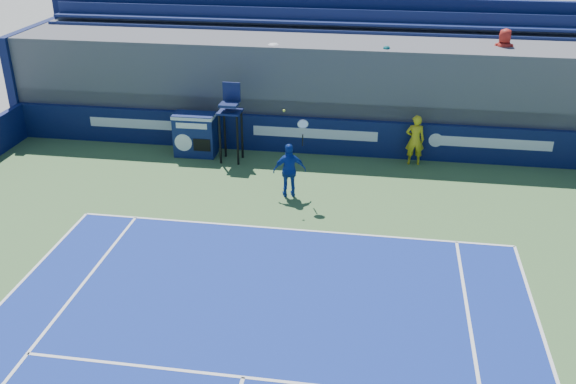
% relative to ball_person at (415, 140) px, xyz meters
% --- Properties ---
extents(ball_person, '(0.61, 0.42, 1.60)m').
position_rel_ball_person_xyz_m(ball_person, '(0.00, 0.00, 0.00)').
color(ball_person, gold).
rests_on(ball_person, apron).
extents(back_hoarding, '(20.40, 0.21, 1.20)m').
position_rel_ball_person_xyz_m(back_hoarding, '(-3.15, 0.42, -0.21)').
color(back_hoarding, '#0C1644').
rests_on(back_hoarding, ground).
extents(match_clock, '(1.33, 0.74, 1.40)m').
position_rel_ball_person_xyz_m(match_clock, '(-6.91, -0.32, -0.07)').
color(match_clock, navy).
rests_on(match_clock, ground).
extents(umpire_chair, '(0.72, 0.72, 2.48)m').
position_rel_ball_person_xyz_m(umpire_chair, '(-5.66, -0.57, 0.72)').
color(umpire_chair, black).
rests_on(umpire_chair, ground).
extents(tennis_player, '(1.01, 0.60, 2.57)m').
position_rel_ball_person_xyz_m(tennis_player, '(-3.47, -2.86, -0.02)').
color(tennis_player, '#123498').
rests_on(tennis_player, apron).
extents(stadium_seating, '(21.00, 4.05, 4.40)m').
position_rel_ball_person_xyz_m(stadium_seating, '(-3.14, 2.47, 1.02)').
color(stadium_seating, '#545459').
rests_on(stadium_seating, ground).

